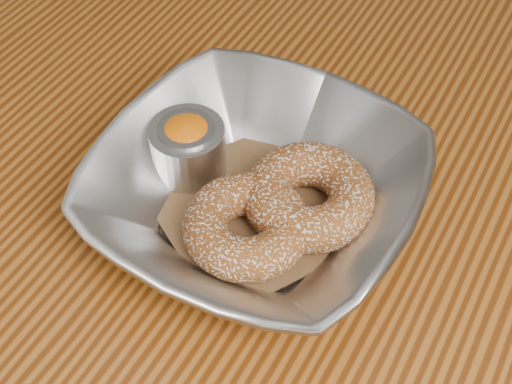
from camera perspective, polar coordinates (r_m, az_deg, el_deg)
The scene contains 6 objects.
table at distance 0.68m, azimuth 7.27°, elevation -4.54°, with size 1.20×0.80×0.75m.
serving_bowl at distance 0.55m, azimuth 0.00°, elevation 0.02°, with size 0.25×0.25×0.06m, color #B6B9BD.
parchment at distance 0.56m, azimuth 0.00°, elevation -1.37°, with size 0.14×0.14×0.00m, color brown.
donut_back at distance 0.55m, azimuth 4.23°, elevation -0.31°, with size 0.10×0.10×0.04m, color brown.
donut_front at distance 0.53m, azimuth -0.75°, elevation -2.72°, with size 0.10×0.10×0.03m, color brown.
ramekin at distance 0.58m, azimuth -5.47°, elevation 3.68°, with size 0.06×0.06×0.05m.
Camera 1 is at (0.12, -0.38, 1.20)m, focal length 50.00 mm.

